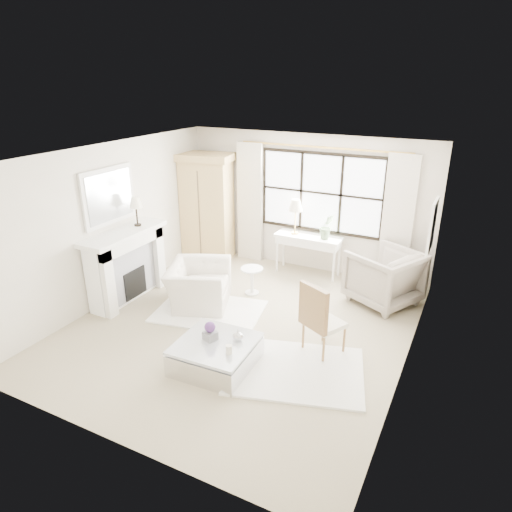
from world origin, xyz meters
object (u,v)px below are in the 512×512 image
object	(u,v)px
console_table	(308,255)
club_armchair	(199,285)
coffee_table	(216,355)
armoire	(207,206)

from	to	relation	value
console_table	club_armchair	bearing A→B (deg)	-119.67
club_armchair	coffee_table	distance (m)	1.88
club_armchair	coffee_table	xyz separation A→B (m)	(1.21, -1.42, -0.18)
club_armchair	coffee_table	size ratio (longest dim) A/B	1.08
console_table	armoire	bearing A→B (deg)	-176.25
console_table	coffee_table	distance (m)	3.50
club_armchair	console_table	bearing A→B (deg)	-51.73
console_table	club_armchair	world-z (taller)	console_table
console_table	coffee_table	world-z (taller)	console_table
club_armchair	coffee_table	world-z (taller)	club_armchair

